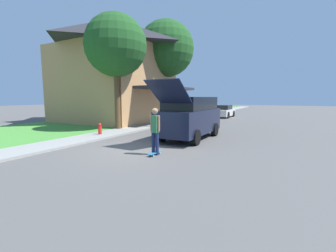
{
  "coord_description": "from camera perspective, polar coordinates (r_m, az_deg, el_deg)",
  "views": [
    {
      "loc": [
        5.7,
        -7.45,
        2.16
      ],
      "look_at": [
        0.95,
        1.22,
        0.9
      ],
      "focal_mm": 24.0,
      "sensor_mm": 36.0,
      "label": 1
    }
  ],
  "objects": [
    {
      "name": "car_down_street",
      "position": [
        25.41,
        13.86,
        3.64
      ],
      "size": [
        1.84,
        4.08,
        1.34
      ],
      "color": "silver",
      "rests_on": "ground_plane"
    },
    {
      "name": "skateboard",
      "position": [
        8.55,
        -3.35,
        -6.83
      ],
      "size": [
        0.21,
        0.76,
        0.1
      ],
      "color": "#236B99",
      "rests_on": "ground_plane"
    },
    {
      "name": "fire_hydrant",
      "position": [
        13.18,
        -16.91,
        -0.7
      ],
      "size": [
        0.2,
        0.2,
        0.63
      ],
      "color": "red",
      "rests_on": "sidewalk"
    },
    {
      "name": "ground_plane",
      "position": [
        9.62,
        -8.52,
        -5.79
      ],
      "size": [
        120.0,
        120.0,
        0.0
      ],
      "primitive_type": "plane",
      "color": "#54514F"
    },
    {
      "name": "house",
      "position": [
        21.2,
        -13.54,
        13.93
      ],
      "size": [
        11.2,
        8.84,
        8.88
      ],
      "color": "tan",
      "rests_on": "lawn"
    },
    {
      "name": "lawn",
      "position": [
        19.31,
        -16.71,
        0.67
      ],
      "size": [
        10.0,
        80.0,
        0.08
      ],
      "color": "#478E38",
      "rests_on": "ground_plane"
    },
    {
      "name": "sidewalk",
      "position": [
        16.48,
        -5.9,
        -0.12
      ],
      "size": [
        1.8,
        80.0,
        0.1
      ],
      "color": "gray",
      "rests_on": "ground_plane"
    },
    {
      "name": "suv_parked",
      "position": [
        11.81,
        5.72,
        2.44
      ],
      "size": [
        2.02,
        5.37,
        2.89
      ],
      "color": "black",
      "rests_on": "ground_plane"
    },
    {
      "name": "lawn_tree_near",
      "position": [
        15.56,
        -13.11,
        19.21
      ],
      "size": [
        3.96,
        3.96,
        7.36
      ],
      "color": "brown",
      "rests_on": "lawn"
    },
    {
      "name": "skateboarder",
      "position": [
        8.42,
        -3.3,
        -0.71
      ],
      "size": [
        0.41,
        0.23,
        1.77
      ],
      "color": "#192347",
      "rests_on": "ground_plane"
    },
    {
      "name": "lawn_tree_far",
      "position": [
        21.08,
        -0.54,
        18.94
      ],
      "size": [
        4.97,
        4.97,
        8.85
      ],
      "color": "brown",
      "rests_on": "lawn"
    }
  ]
}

